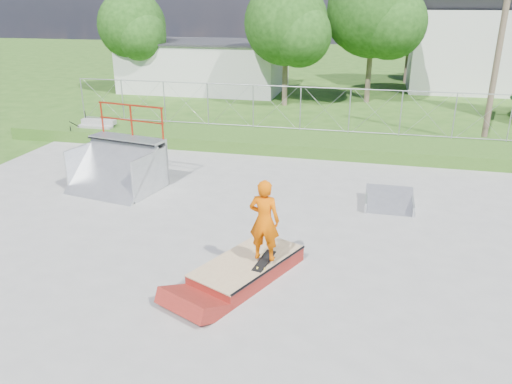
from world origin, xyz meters
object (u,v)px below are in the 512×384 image
grind_box (248,268)px  flat_bank_ramp (389,201)px  quarter_pipe (113,152)px  skater (264,224)px

grind_box → flat_bank_ramp: flat_bank_ramp is taller
grind_box → quarter_pipe: bearing=166.8°
grind_box → skater: size_ratio=1.63×
grind_box → quarter_pipe: 6.75m
grind_box → skater: bearing=16.7°
quarter_pipe → skater: quarter_pipe is taller
grind_box → quarter_pipe: (-5.27, 4.08, 1.07)m
quarter_pipe → flat_bank_ramp: quarter_pipe is taller
quarter_pipe → skater: bearing=-25.8°
grind_box → flat_bank_ramp: size_ratio=1.99×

